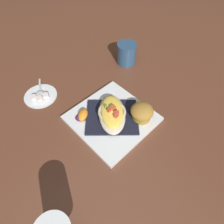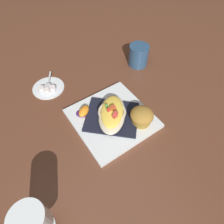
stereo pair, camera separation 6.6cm
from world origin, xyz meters
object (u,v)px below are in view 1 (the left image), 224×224
Objects in this scene: coffee_mug at (126,54)px; spoon at (40,93)px; creamer_cup_1 at (40,99)px; creamer_cup_0 at (34,98)px; creamer_cup_2 at (46,96)px; muffin at (142,112)px; creamer_saucer at (41,95)px; orange_garnish at (83,115)px; square_plate at (112,118)px; gratin_dish at (112,113)px.

spoon is at bearing -5.14° from coffee_mug.
creamer_cup_1 is (0.01, 0.03, 0.00)m from spoon.
creamer_cup_2 is at bearing 156.35° from creamer_cup_0.
muffin is 0.62× the size of creamer_saucer.
spoon is 4.39× the size of creamer_cup_1.
muffin is 0.34m from coffee_mug.
orange_garnish is at bearing 110.49° from spoon.
creamer_saucer is (0.16, -0.26, -0.00)m from square_plate.
orange_garnish reaches higher than spoon.
spoon is at bearing -53.86° from muffin.
creamer_cup_1 is at bearing 130.57° from creamer_cup_0.
creamer_cup_0 is 1.00× the size of creamer_cup_2.
orange_garnish is 0.22m from creamer_cup_0.
creamer_cup_0 and creamer_cup_2 have the same top height.
muffin reaches higher than spoon.
orange_garnish is 2.73× the size of creamer_cup_1.
gratin_dish is 0.34m from coffee_mug.
gratin_dish is 0.31m from spoon.
creamer_cup_1 is at bearing -49.57° from muffin.
gratin_dish reaches higher than creamer_cup_0.
square_plate is 0.28m from creamer_cup_2.
square_plate is 0.31m from creamer_cup_0.
creamer_cup_1 is at bearing 66.35° from creamer_saucer.
creamer_cup_0 is (0.19, -0.25, 0.01)m from square_plate.
creamer_cup_1 is at bearing -62.53° from orange_garnish.
creamer_cup_0 is 1.00× the size of creamer_cup_1.
gratin_dish is 8.11× the size of creamer_cup_0.
orange_garnish is 0.18m from creamer_cup_2.
creamer_cup_0 reaches higher than creamer_saucer.
orange_garnish is at bearing -37.41° from muffin.
creamer_cup_2 is at bearing -52.58° from muffin.
orange_garnish reaches higher than square_plate.
muffin reaches higher than square_plate.
gratin_dish is 0.29m from creamer_cup_1.
square_plate is at bearing 42.34° from coffee_mug.
creamer_saucer is 0.03m from creamer_cup_1.
orange_garnish is 2.73× the size of creamer_cup_2.
creamer_saucer is at bearing -53.26° from muffin.
gratin_dish reaches higher than square_plate.
square_plate is at bearing 120.82° from spoon.
coffee_mug is at bearing 174.86° from spoon.
coffee_mug reaches higher than creamer_cup_0.
creamer_cup_2 is at bearing 111.12° from spoon.
muffin reaches higher than creamer_saucer.
orange_garnish is at bearing 111.40° from creamer_saucer.
creamer_cup_0 is at bearing -3.25° from coffee_mug.
orange_garnish is 0.37m from coffee_mug.
muffin is at bearing 126.74° from creamer_saucer.
coffee_mug reaches higher than creamer_saucer.
orange_garnish is 0.62× the size of spoon.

